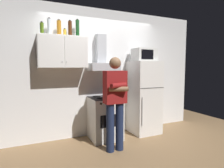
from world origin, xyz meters
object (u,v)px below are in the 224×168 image
range_hood (102,61)px  bottle_vodka_clear (49,27)px  person_standing (115,100)px  bottle_wine_green (77,29)px  bottle_liquor_amber (59,28)px  microwave (144,55)px  refrigerator (144,97)px  bottle_olive_oil (42,28)px  bottle_rum_dark (70,29)px  upper_cabinet (63,52)px  stove_oven (105,118)px  bottle_spice_jar (65,33)px

range_hood → bottle_vodka_clear: bottle_vodka_clear is taller
person_standing → bottle_wine_green: size_ratio=4.76×
range_hood → bottle_liquor_amber: size_ratio=2.52×
range_hood → microwave: size_ratio=1.56×
refrigerator → bottle_olive_oil: (-2.10, 0.12, 1.36)m
person_standing → bottle_olive_oil: bearing=146.6°
bottle_wine_green → bottle_rum_dark: bottle_wine_green is taller
bottle_wine_green → bottle_liquor_amber: (-0.35, -0.01, -0.02)m
upper_cabinet → stove_oven: bearing=-8.9°
upper_cabinet → bottle_liquor_amber: bottle_liquor_amber is taller
bottle_rum_dark → refrigerator: bearing=-4.9°
upper_cabinet → refrigerator: size_ratio=0.56×
refrigerator → range_hood: bearing=172.5°
range_hood → refrigerator: bearing=-7.5°
bottle_spice_jar → bottle_liquor_amber: bearing=165.8°
person_standing → bottle_spice_jar: bearing=134.1°
range_hood → bottle_wine_green: (-0.50, 0.03, 0.62)m
microwave → bottle_spice_jar: bearing=176.6°
person_standing → bottle_liquor_amber: bearing=136.9°
person_standing → bottle_liquor_amber: size_ratio=5.50×
upper_cabinet → stove_oven: (0.80, -0.13, -1.32)m
bottle_liquor_amber → microwave: bearing=-4.0°
bottle_vodka_clear → upper_cabinet: bearing=-4.0°
bottle_rum_dark → microwave: bearing=-4.2°
bottle_wine_green → bottle_rum_dark: (-0.15, -0.02, -0.02)m
bottle_olive_oil → bottle_wine_green: bearing=3.1°
person_standing → bottle_liquor_amber: (-0.80, 0.75, 1.29)m
refrigerator → bottle_liquor_amber: 2.28m
microwave → bottle_rum_dark: 1.67m
upper_cabinet → bottle_rum_dark: 0.47m
refrigerator → bottle_wine_green: (-1.45, 0.16, 1.42)m
bottle_vodka_clear → range_hood: bearing=-0.8°
stove_oven → bottle_wine_green: bearing=162.7°
microwave → upper_cabinet: bearing=176.5°
bottle_olive_oil → bottle_spice_jar: bottle_olive_oil is taller
upper_cabinet → stove_oven: size_ratio=1.03×
upper_cabinet → person_standing: size_ratio=0.55×
person_standing → bottle_spice_jar: (-0.70, 0.73, 1.21)m
range_hood → bottle_wine_green: bearing=176.6°
range_hood → microwave: 0.97m
microwave → bottle_spice_jar: 1.75m
stove_oven → bottle_spice_jar: bearing=170.9°
microwave → bottle_vodka_clear: size_ratio=1.54×
microwave → person_standing: size_ratio=0.29×
bottle_wine_green → upper_cabinet: bearing=-174.1°
person_standing → bottle_wine_green: bearing=120.7°
refrigerator → bottle_spice_jar: 2.15m
microwave → bottle_rum_dark: bottle_rum_dark is taller
refrigerator → bottle_rum_dark: 2.13m
upper_cabinet → range_hood: bearing=0.1°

